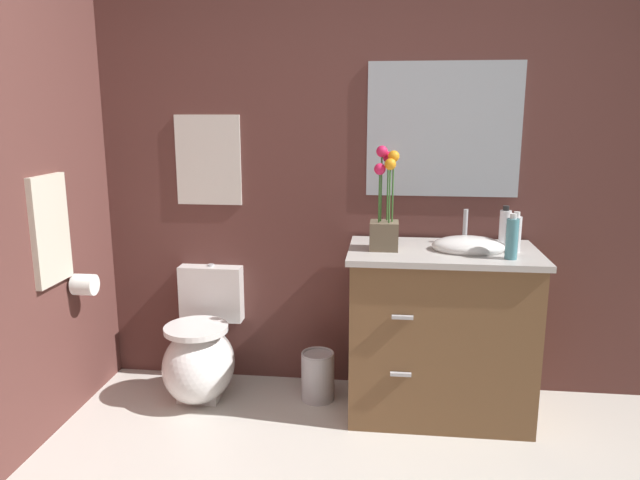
% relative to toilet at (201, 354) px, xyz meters
% --- Properties ---
extents(wall_back, '(4.70, 0.05, 2.50)m').
position_rel_toilet_xyz_m(wall_back, '(1.11, 0.30, 1.01)').
color(wall_back, brown).
rests_on(wall_back, ground_plane).
extents(toilet, '(0.38, 0.59, 0.69)m').
position_rel_toilet_xyz_m(toilet, '(0.00, 0.00, 0.00)').
color(toilet, white).
rests_on(toilet, ground_plane).
extents(vanity_cabinet, '(0.94, 0.56, 1.05)m').
position_rel_toilet_xyz_m(vanity_cabinet, '(1.28, -0.03, 0.21)').
color(vanity_cabinet, brown).
rests_on(vanity_cabinet, ground_plane).
extents(flower_vase, '(0.14, 0.14, 0.51)m').
position_rel_toilet_xyz_m(flower_vase, '(0.98, -0.05, 0.79)').
color(flower_vase, brown).
rests_on(flower_vase, vanity_cabinet).
extents(soap_bottle, '(0.05, 0.05, 0.20)m').
position_rel_toilet_xyz_m(soap_bottle, '(1.62, -0.03, 0.72)').
color(soap_bottle, white).
rests_on(soap_bottle, vanity_cabinet).
extents(lotion_bottle, '(0.06, 0.06, 0.21)m').
position_rel_toilet_xyz_m(lotion_bottle, '(1.57, -0.18, 0.73)').
color(lotion_bottle, teal).
rests_on(lotion_bottle, vanity_cabinet).
extents(hand_wash_bottle, '(0.06, 0.06, 0.21)m').
position_rel_toilet_xyz_m(hand_wash_bottle, '(1.59, 0.07, 0.73)').
color(hand_wash_bottle, white).
rests_on(hand_wash_bottle, vanity_cabinet).
extents(trash_bin, '(0.18, 0.18, 0.27)m').
position_rel_toilet_xyz_m(trash_bin, '(0.64, 0.03, -0.11)').
color(trash_bin, '#B7B7BC').
rests_on(trash_bin, ground_plane).
extents(wall_poster, '(0.37, 0.01, 0.50)m').
position_rel_toilet_xyz_m(wall_poster, '(0.00, 0.27, 1.04)').
color(wall_poster, silver).
extents(wall_mirror, '(0.80, 0.01, 0.70)m').
position_rel_toilet_xyz_m(wall_mirror, '(1.28, 0.27, 1.21)').
color(wall_mirror, '#B2BCC6').
extents(hanging_towel, '(0.03, 0.28, 0.52)m').
position_rel_toilet_xyz_m(hanging_towel, '(-0.59, -0.36, 0.75)').
color(hanging_towel, beige).
extents(toilet_paper_roll, '(0.11, 0.11, 0.11)m').
position_rel_toilet_xyz_m(toilet_paper_roll, '(-0.53, -0.20, 0.44)').
color(toilet_paper_roll, white).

